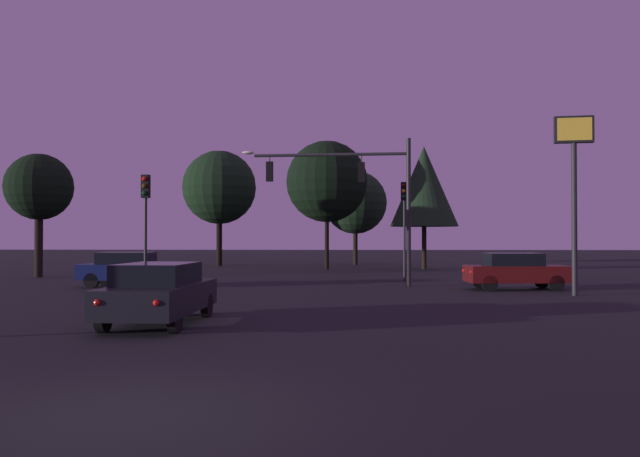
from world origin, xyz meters
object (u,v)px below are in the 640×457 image
car_crossing_left (129,269)px  store_sign_illuminated (574,164)px  tree_lot_edge (424,186)px  tree_right_cluster (39,188)px  traffic_light_corner_left (145,210)px  tree_behind_sign (327,182)px  car_crossing_right (516,271)px  traffic_signal_mast_arm (357,185)px  tree_center_horizon (355,203)px  car_nearside_lane (159,292)px  traffic_light_corner_right (404,212)px  tree_left_far (219,188)px

car_crossing_left → store_sign_illuminated: bearing=-11.4°
tree_lot_edge → tree_right_cluster: bearing=-156.1°
traffic_light_corner_left → tree_behind_sign: (6.59, 18.82, 2.74)m
tree_lot_edge → car_crossing_right: bearing=-84.8°
traffic_signal_mast_arm → tree_center_horizon: size_ratio=1.01×
traffic_signal_mast_arm → car_crossing_left: (-10.04, -0.96, -3.74)m
traffic_light_corner_left → store_sign_illuminated: (16.30, -0.50, 1.66)m
traffic_light_corner_left → car_crossing_left: (-1.71, 3.14, -2.46)m
car_crossing_left → store_sign_illuminated: 18.83m
car_nearside_lane → tree_behind_sign: (3.45, 27.66, 5.19)m
traffic_light_corner_right → tree_right_cluster: size_ratio=0.72×
traffic_light_corner_left → tree_lot_edge: size_ratio=0.54×
car_crossing_left → car_crossing_right: (16.56, -0.95, -0.00)m
traffic_light_corner_left → car_crossing_right: traffic_light_corner_left is taller
tree_center_horizon → traffic_signal_mast_arm: bearing=-90.9°
traffic_signal_mast_arm → car_crossing_left: bearing=-174.5°
car_crossing_left → store_sign_illuminated: store_sign_illuminated is taller
traffic_signal_mast_arm → car_nearside_lane: (-5.19, -12.95, -3.74)m
traffic_signal_mast_arm → tree_center_horizon: 22.71m
traffic_signal_mast_arm → car_crossing_right: size_ratio=1.80×
car_crossing_right → tree_lot_edge: (-1.58, 17.28, 4.91)m
car_nearside_lane → car_crossing_right: (11.71, 11.04, -0.00)m
tree_left_far → tree_center_horizon: bearing=12.4°
tree_left_far → tree_lot_edge: size_ratio=1.05×
tree_right_cluster → tree_left_far: bearing=64.6°
tree_behind_sign → tree_center_horizon: 8.32m
tree_left_far → car_crossing_left: bearing=-89.5°
car_crossing_right → traffic_light_corner_right: bearing=131.9°
car_crossing_left → tree_right_cluster: size_ratio=0.64×
tree_right_cluster → tree_lot_edge: 24.28m
tree_left_far → tree_lot_edge: 15.98m
store_sign_illuminated → tree_center_horizon: size_ratio=0.88×
store_sign_illuminated → tree_lot_edge: tree_lot_edge is taller
car_crossing_right → store_sign_illuminated: bearing=-61.7°
store_sign_illuminated → tree_right_cluster: bearing=158.1°
traffic_light_corner_right → tree_center_horizon: bearing=95.8°
traffic_light_corner_left → tree_left_far: bearing=94.4°
car_crossing_right → tree_center_horizon: (-6.16, 24.61, 4.22)m
car_nearside_lane → traffic_light_corner_left: bearing=109.5°
traffic_light_corner_right → traffic_light_corner_left: bearing=-147.5°
traffic_light_corner_left → traffic_light_corner_right: 12.69m
car_crossing_right → tree_left_far: size_ratio=0.48×
car_nearside_lane → tree_behind_sign: bearing=82.9°
car_crossing_left → tree_left_far: (-0.19, 21.33, 5.27)m
traffic_light_corner_left → tree_lot_edge: bearing=55.7°
tree_behind_sign → car_crossing_left: bearing=-117.9°
traffic_signal_mast_arm → tree_behind_sign: 14.89m
traffic_signal_mast_arm → tree_lot_edge: bearing=72.2°
tree_right_cluster → tree_lot_edge: tree_lot_edge is taller
tree_behind_sign → store_sign_illuminated: bearing=-63.3°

